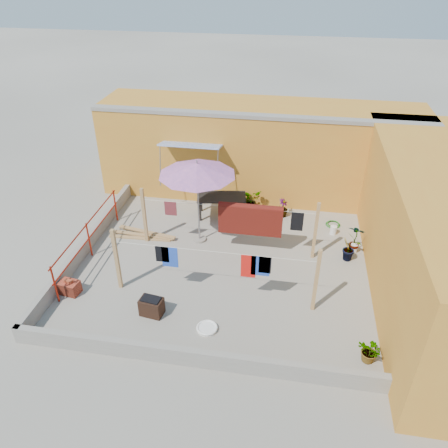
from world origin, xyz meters
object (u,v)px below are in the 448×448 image
Objects in this scene: brick_stack at (70,287)px; water_jug_a at (354,248)px; white_basin at (207,328)px; green_hose at (333,224)px; patio_umbrella at (197,170)px; water_jug_b at (333,230)px; outdoor_table at (222,198)px; brazier at (152,306)px; plant_back_a at (250,200)px.

brick_stack is 1.71× the size of water_jug_a.
white_basin is 6.07m from green_hose.
patio_umbrella is 8.33× the size of water_jug_b.
brick_stack is 3.82m from white_basin.
water_jug_b is at bearing -92.74° from green_hose.
water_jug_b reaches higher than green_hose.
outdoor_table is (0.42, 1.55, -1.71)m from patio_umbrella.
patio_umbrella is at bearing 82.24° from brazier.
white_basin is 1.08× the size of green_hose.
patio_umbrella is 5.25× the size of white_basin.
brick_stack is at bearing 170.60° from brazier.
green_hose is 2.86m from plant_back_a.
brick_stack is 2.36m from brazier.
outdoor_table is at bearing 54.59° from brick_stack.
brazier is at bearing -132.75° from green_hose.
brick_stack reaches higher than water_jug_b.
brazier reaches higher than brick_stack.
brazier is 1.91× the size of water_jug_a.
plant_back_a reaches higher than white_basin.
brick_stack is 6.50m from plant_back_a.
plant_back_a is (4.09, 5.05, 0.20)m from brick_stack.
patio_umbrella reaches higher than water_jug_a.
brick_stack reaches higher than white_basin.
patio_umbrella reaches higher than brazier.
water_jug_b is (-0.55, 0.90, 0.00)m from water_jug_a.
brazier is at bearing 168.27° from white_basin.
plant_back_a is at bearing 58.17° from patio_umbrella.
plant_back_a is at bearing 86.72° from white_basin.
brick_stack reaches higher than water_jug_a.
outdoor_table is 5.25m from white_basin.
plant_back_a is (1.30, 2.10, -2.00)m from patio_umbrella.
white_basin is 5.75m from plant_back_a.
brazier reaches higher than water_jug_b.
white_basin is at bearing -120.86° from green_hose.
water_jug_a is at bearing 1.83° from patio_umbrella.
plant_back_a is (-2.79, 0.52, 0.35)m from green_hose.
patio_umbrella is 3.45× the size of plant_back_a.
plant_back_a is at bearing 149.51° from water_jug_a.
brazier is at bearing -107.92° from plant_back_a.
plant_back_a is (0.33, 5.73, 0.34)m from white_basin.
water_jug_a is at bearing 34.47° from brazier.
plant_back_a reaches higher than green_hose.
white_basin is (0.97, -3.63, -2.33)m from patio_umbrella.
brick_stack is at bearing 169.71° from white_basin.
water_jug_b is at bearing 14.42° from patio_umbrella.
patio_umbrella is 1.57× the size of outdoor_table.
patio_umbrella is at bearing 46.68° from brick_stack.
white_basin is at bearing -11.73° from brazier.
water_jug_a is 1.06m from water_jug_b.
outdoor_table reaches higher than water_jug_b.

